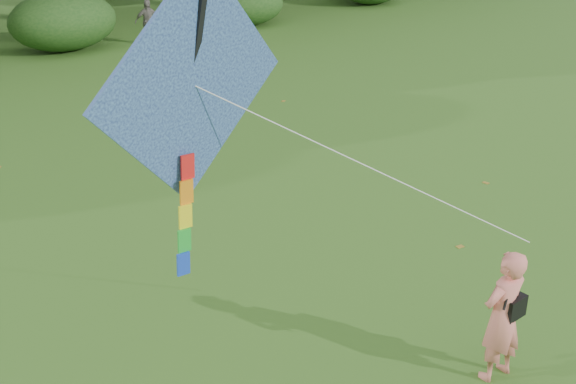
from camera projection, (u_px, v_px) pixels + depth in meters
ground at (437, 331)px, 9.25m from camera, size 100.00×100.00×0.00m
man_kite_flyer at (502, 316)px, 8.11m from camera, size 0.63×0.44×1.64m
bystander_right at (148, 22)px, 24.01m from camera, size 0.94×0.64×1.48m
crossbody_bag at (512, 305)px, 8.11m from camera, size 0.43×0.20×0.68m
flying_kite at (193, 90)px, 6.73m from camera, size 4.19×2.24×3.20m
fallen_leaves at (287, 247)px, 11.27m from camera, size 10.50×15.52×0.01m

